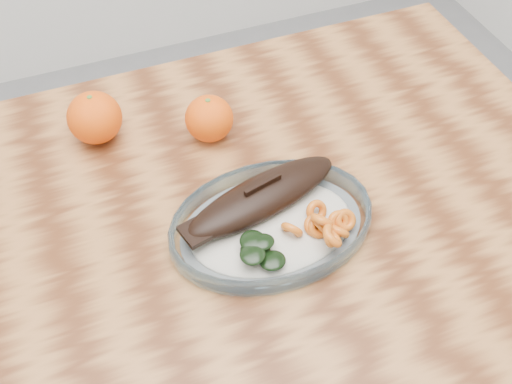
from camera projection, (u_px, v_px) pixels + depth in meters
dining_table at (216, 271)px, 0.98m from camera, size 1.20×0.80×0.75m
plated_meal at (271, 221)px, 0.89m from camera, size 0.53×0.52×0.08m
orange_left at (95, 118)px, 1.00m from camera, size 0.09×0.09×0.09m
orange_right at (209, 119)px, 1.01m from camera, size 0.08×0.08×0.08m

